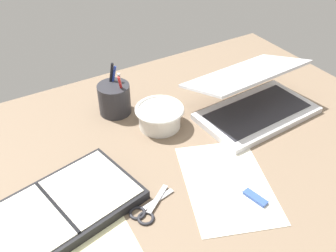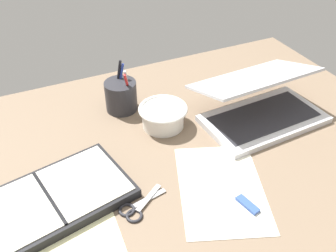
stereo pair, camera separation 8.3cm
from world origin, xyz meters
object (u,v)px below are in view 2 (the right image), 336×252
object	(u,v)px
laptop	(260,105)
pen_cup	(121,96)
scissors	(135,209)
planner	(50,201)
bowl	(163,115)

from	to	relation	value
laptop	pen_cup	size ratio (longest dim) A/B	2.41
laptop	scissors	distance (cm)	49.94
planner	bowl	bearing A→B (deg)	13.26
bowl	planner	bearing A→B (deg)	-155.06
bowl	planner	size ratio (longest dim) A/B	0.36
bowl	scissors	distance (cm)	32.43
pen_cup	planner	xyz separation A→B (cm)	(-27.73, -29.82, -3.45)
bowl	scissors	world-z (taller)	bowl
laptop	pen_cup	distance (cm)	41.78
scissors	pen_cup	bearing A→B (deg)	52.14
bowl	pen_cup	distance (cm)	15.50
laptop	pen_cup	bearing A→B (deg)	145.80
planner	scissors	xyz separation A→B (cm)	(17.00, -9.58, -1.02)
laptop	planner	xyz separation A→B (cm)	(-63.47, -8.19, -3.26)
scissors	laptop	bearing A→B (deg)	-1.70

